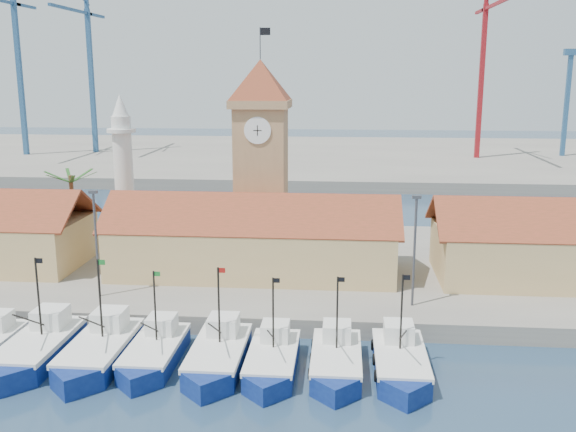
{
  "coord_description": "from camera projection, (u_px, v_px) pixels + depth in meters",
  "views": [
    {
      "loc": [
        8.24,
        -37.71,
        19.72
      ],
      "look_at": [
        3.41,
        18.0,
        7.37
      ],
      "focal_mm": 40.0,
      "sensor_mm": 36.0,
      "label": 1
    }
  ],
  "objects": [
    {
      "name": "ground",
      "position": [
        212.0,
        385.0,
        41.63
      ],
      "size": [
        400.0,
        400.0,
        0.0
      ],
      "primitive_type": "plane",
      "color": "#1C2F4B",
      "rests_on": "ground"
    },
    {
      "name": "quay",
      "position": [
        260.0,
        266.0,
        64.82
      ],
      "size": [
        140.0,
        32.0,
        1.5
      ],
      "primitive_type": "cube",
      "color": "gray",
      "rests_on": "ground"
    },
    {
      "name": "terminal",
      "position": [
        308.0,
        157.0,
        148.43
      ],
      "size": [
        240.0,
        80.0,
        2.0
      ],
      "primitive_type": "cube",
      "color": "gray",
      "rests_on": "ground"
    },
    {
      "name": "boat_2",
      "position": [
        37.0,
        351.0,
        44.89
      ],
      "size": [
        3.73,
        10.23,
        7.74
      ],
      "color": "navy",
      "rests_on": "ground"
    },
    {
      "name": "boat_3",
      "position": [
        98.0,
        353.0,
        44.51
      ],
      "size": [
        3.74,
        10.23,
        7.74
      ],
      "color": "navy",
      "rests_on": "ground"
    },
    {
      "name": "boat_4",
      "position": [
        154.0,
        355.0,
        44.47
      ],
      "size": [
        3.32,
        9.11,
        6.89
      ],
      "color": "navy",
      "rests_on": "ground"
    },
    {
      "name": "boat_5",
      "position": [
        218.0,
        358.0,
        43.84
      ],
      "size": [
        3.55,
        9.73,
        7.36
      ],
      "color": "navy",
      "rests_on": "ground"
    },
    {
      "name": "boat_6",
      "position": [
        272.0,
        362.0,
        43.32
      ],
      "size": [
        3.28,
        8.98,
        6.8
      ],
      "color": "navy",
      "rests_on": "ground"
    },
    {
      "name": "boat_7",
      "position": [
        336.0,
        363.0,
        43.14
      ],
      "size": [
        3.34,
        9.15,
        6.93
      ],
      "color": "navy",
      "rests_on": "ground"
    },
    {
      "name": "boat_8",
      "position": [
        401.0,
        365.0,
        42.87
      ],
      "size": [
        3.46,
        9.47,
        7.17
      ],
      "color": "navy",
      "rests_on": "ground"
    },
    {
      "name": "hall_center",
      "position": [
        254.0,
        246.0,
        60.23
      ],
      "size": [
        27.04,
        10.13,
        7.61
      ],
      "color": "tan",
      "rests_on": "quay"
    },
    {
      "name": "clock_tower",
      "position": [
        261.0,
        154.0,
        64.34
      ],
      "size": [
        5.8,
        5.8,
        22.7
      ],
      "color": "tan",
      "rests_on": "quay"
    },
    {
      "name": "minaret",
      "position": [
        124.0,
        171.0,
        68.04
      ],
      "size": [
        3.0,
        3.0,
        16.3
      ],
      "color": "silver",
      "rests_on": "quay"
    },
    {
      "name": "palm_tree",
      "position": [
        73.0,
        206.0,
        67.27
      ],
      "size": [
        5.6,
        5.03,
        8.39
      ],
      "color": "brown",
      "rests_on": "quay"
    },
    {
      "name": "lamp_posts",
      "position": [
        246.0,
        242.0,
        51.87
      ],
      "size": [
        80.7,
        0.25,
        9.03
      ],
      "color": "#3F3F44",
      "rests_on": "quay"
    },
    {
      "name": "crane_blue_far",
      "position": [
        14.0,
        51.0,
        139.19
      ],
      "size": [
        1.0,
        34.67,
        40.81
      ],
      "color": "#28527C",
      "rests_on": "terminal"
    },
    {
      "name": "crane_blue_near",
      "position": [
        88.0,
        58.0,
        144.89
      ],
      "size": [
        1.0,
        29.03,
        39.19
      ],
      "color": "#28527C",
      "rests_on": "terminal"
    },
    {
      "name": "crane_red_right",
      "position": [
        485.0,
        54.0,
        133.74
      ],
      "size": [
        1.0,
        34.6,
        39.18
      ],
      "color": "maroon",
      "rests_on": "terminal"
    }
  ]
}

